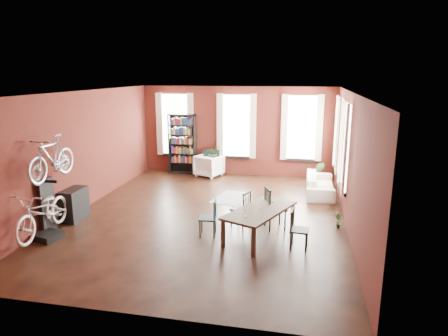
% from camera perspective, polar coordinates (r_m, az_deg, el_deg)
% --- Properties ---
extents(room, '(9.00, 9.04, 3.22)m').
position_cam_1_polar(room, '(10.57, -0.34, 5.15)').
color(room, black).
rests_on(room, ground).
extents(dining_table, '(1.61, 2.18, 0.68)m').
position_cam_1_polar(dining_table, '(9.17, 5.14, -7.89)').
color(dining_table, '#483A2B').
rests_on(dining_table, ground).
extents(dining_chair_a, '(0.44, 0.44, 0.85)m').
position_cam_1_polar(dining_chair_a, '(9.21, -2.35, -7.13)').
color(dining_chair_a, '#1C3D3D').
rests_on(dining_chair_a, ground).
extents(dining_chair_b, '(0.53, 0.53, 0.88)m').
position_cam_1_polar(dining_chair_b, '(9.77, 2.39, -5.82)').
color(dining_chair_b, '#202F1B').
rests_on(dining_chair_b, ground).
extents(dining_chair_c, '(0.43, 0.43, 0.85)m').
position_cam_1_polar(dining_chair_c, '(8.70, 10.71, -8.66)').
color(dining_chair_c, '#1F2F1B').
rests_on(dining_chair_c, ground).
extents(dining_chair_d, '(0.62, 0.62, 1.01)m').
position_cam_1_polar(dining_chair_d, '(9.68, 7.33, -5.71)').
color(dining_chair_d, '#16312F').
rests_on(dining_chair_d, ground).
extents(bookshelf, '(1.00, 0.32, 2.20)m').
position_cam_1_polar(bookshelf, '(14.82, -5.97, 3.44)').
color(bookshelf, black).
rests_on(bookshelf, ground).
extents(white_armchair, '(1.07, 1.04, 0.86)m').
position_cam_1_polar(white_armchair, '(14.42, -2.13, 0.50)').
color(white_armchair, white).
rests_on(white_armchair, ground).
extents(cream_sofa, '(0.61, 2.08, 0.81)m').
position_cam_1_polar(cream_sofa, '(12.67, 13.60, -1.82)').
color(cream_sofa, beige).
rests_on(cream_sofa, ground).
extents(striped_rug, '(1.13, 1.55, 0.01)m').
position_cam_1_polar(striped_rug, '(12.02, 1.04, -4.26)').
color(striped_rug, black).
rests_on(striped_rug, ground).
extents(bike_trainer, '(0.62, 0.62, 0.15)m').
position_cam_1_polar(bike_trainer, '(9.96, -23.81, -8.88)').
color(bike_trainer, black).
rests_on(bike_trainer, ground).
extents(bike_wall_rack, '(0.16, 0.60, 1.30)m').
position_cam_1_polar(bike_wall_rack, '(10.19, -23.93, -4.96)').
color(bike_wall_rack, black).
rests_on(bike_wall_rack, ground).
extents(console_table, '(0.40, 0.80, 0.80)m').
position_cam_1_polar(console_table, '(10.90, -20.60, -4.86)').
color(console_table, black).
rests_on(console_table, ground).
extents(plant_stand, '(0.34, 0.34, 0.54)m').
position_cam_1_polar(plant_stand, '(14.69, -1.59, 0.11)').
color(plant_stand, black).
rests_on(plant_stand, ground).
extents(plant_by_sofa, '(0.43, 0.76, 0.34)m').
position_cam_1_polar(plant_by_sofa, '(13.85, 13.20, -1.52)').
color(plant_by_sofa, '#265421').
rests_on(plant_by_sofa, ground).
extents(plant_small, '(0.26, 0.39, 0.13)m').
position_cam_1_polar(plant_small, '(10.15, 15.96, -7.86)').
color(plant_small, '#2D5923').
rests_on(plant_small, ground).
extents(bicycle_floor, '(0.75, 1.08, 1.97)m').
position_cam_1_polar(bicycle_floor, '(9.62, -24.69, -3.07)').
color(bicycle_floor, silver).
rests_on(bicycle_floor, bike_trainer).
extents(bicycle_hung, '(0.47, 1.00, 1.66)m').
position_cam_1_polar(bicycle_hung, '(9.71, -23.56, 3.24)').
color(bicycle_hung, '#A5A8AD').
rests_on(bicycle_hung, bike_wall_rack).
extents(plant_on_stand, '(0.68, 0.71, 0.44)m').
position_cam_1_polar(plant_on_stand, '(14.57, -1.51, 1.98)').
color(plant_on_stand, '#2F4F1F').
rests_on(plant_on_stand, plant_stand).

